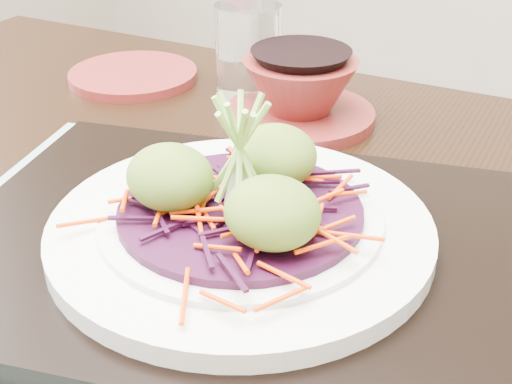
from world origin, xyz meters
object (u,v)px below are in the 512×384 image
Objects in this scene: white_plate at (241,228)px; terracotta_bowl_set at (300,94)px; water_glass at (248,52)px; dining_table at (228,330)px; terracotta_side_plate at (133,75)px; serving_tray at (241,250)px.

terracotta_bowl_set is at bearing 112.10° from white_plate.
dining_table is at bearing -58.89° from water_glass.
water_glass is at bearing 123.77° from white_plate.
water_glass is (-0.19, 0.28, 0.02)m from white_plate.
terracotta_side_plate is 0.16m from water_glass.
dining_table is at bearing 141.71° from white_plate.
white_plate is (0.04, -0.03, 0.13)m from dining_table.
terracotta_side_plate is at bearing -166.21° from water_glass.
terracotta_side_plate is (-0.34, 0.25, -0.01)m from serving_tray.
serving_tray is 2.75× the size of terracotta_side_plate.
white_plate reaches higher than terracotta_side_plate.
serving_tray reaches higher than terracotta_side_plate.
white_plate is at bearing 161.11° from serving_tray.
terracotta_side_plate reaches higher than dining_table.
water_glass reaches higher than serving_tray.
dining_table is 8.26× the size of terracotta_side_plate.
water_glass is (-0.19, 0.28, 0.04)m from serving_tray.
water_glass is (-0.15, 0.26, 0.15)m from dining_table.
terracotta_bowl_set is at bearing 99.85° from dining_table.
terracotta_side_plate is 0.95× the size of terracotta_bowl_set.
terracotta_bowl_set is (-0.10, 0.26, -0.00)m from white_plate.
white_plate reaches higher than serving_tray.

